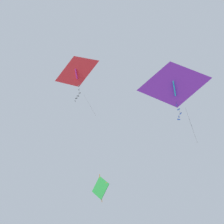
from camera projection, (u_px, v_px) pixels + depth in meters
name	position (u px, v px, depth m)	size (l,w,h in m)	color
kite_delta_near_left	(77.00, 72.00, 28.18)	(2.43, 3.28, 5.63)	red
kite_delta_far_centre	(174.00, 85.00, 20.38)	(2.58, 3.21, 5.18)	purple
kite_diamond_low_drifter	(100.00, 188.00, 22.36)	(0.34, 1.63, 1.87)	green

